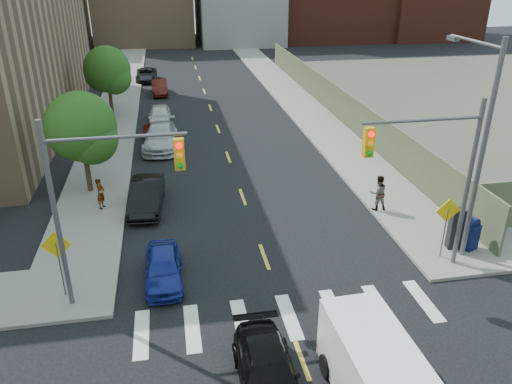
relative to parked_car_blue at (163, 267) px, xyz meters
name	(u,v)px	position (x,y,z in m)	size (l,w,h in m)	color
sidewalk_nw	(124,86)	(-3.55, 34.50, -0.54)	(3.50, 73.00, 0.15)	gray
sidewalk_ne	(275,80)	(11.95, 34.50, -0.54)	(3.50, 73.00, 0.15)	gray
fence_north	(334,100)	(13.80, 21.00, 0.64)	(0.12, 44.00, 2.50)	#626C4C
bg_bldg_west	(27,3)	(-17.80, 63.00, 5.39)	(14.00, 18.00, 12.00)	#592319
bg_bldg_center	(238,7)	(12.20, 63.00, 4.39)	(12.00, 16.00, 10.00)	gray
signal_nw	(100,190)	(-1.78, -1.00, 3.92)	(4.59, 0.30, 7.00)	#59595E
signal_ne	(435,166)	(10.18, -1.00, 3.92)	(4.59, 0.30, 7.00)	#59595E
streetlight_ne	(479,137)	(12.40, -0.10, 4.61)	(0.25, 3.70, 9.00)	#59595E
warn_sign_nw	(58,252)	(-3.60, -0.50, 1.38)	(1.06, 0.06, 2.83)	#59595E
warn_sign_ne	(447,217)	(11.40, -0.50, 1.38)	(1.06, 0.06, 2.83)	#59595E
warn_sign_midwest	(98,134)	(-3.60, 13.00, 1.38)	(1.06, 0.06, 2.83)	#59595E
tree_west_near	(82,131)	(-3.80, 9.05, 2.87)	(3.66, 3.64, 5.52)	#332114
tree_west_far	(107,72)	(-3.80, 24.05, 2.87)	(3.66, 3.64, 5.52)	#332114
parked_car_blue	(163,267)	(0.00, 0.00, 0.00)	(1.45, 3.59, 1.22)	navy
parked_car_black	(147,195)	(-0.74, 6.56, 0.11)	(1.52, 4.36, 1.44)	black
parked_car_red	(160,135)	(0.00, 16.26, 0.03)	(2.13, 4.62, 1.28)	maroon
parked_car_silver	(160,137)	(0.00, 15.55, 0.15)	(2.13, 5.24, 1.52)	#B0B3B8
parked_car_white	(160,115)	(0.00, 21.14, 0.08)	(1.62, 4.04, 1.37)	silver
parked_car_maroon	(159,87)	(0.00, 30.55, 0.04)	(1.38, 3.97, 1.31)	#47130E
parked_car_grey	(146,75)	(-1.30, 36.63, 0.03)	(2.11, 4.58, 1.27)	black
black_sedan	(268,374)	(2.90, -6.08, 0.00)	(1.70, 4.19, 1.21)	black
cargo_van	(377,376)	(5.70, -7.23, 0.55)	(2.14, 4.89, 2.21)	white
mailbox	(471,234)	(12.93, -0.14, 0.25)	(0.73, 0.66, 1.48)	#0D1450
payphone	(456,228)	(12.30, 0.08, 0.46)	(0.55, 0.45, 1.85)	black
pedestrian_west	(101,194)	(-2.96, 6.69, 0.32)	(0.57, 0.38, 1.57)	gray
pedestrian_east	(378,193)	(10.50, 4.10, 0.44)	(0.88, 0.68, 1.80)	gray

